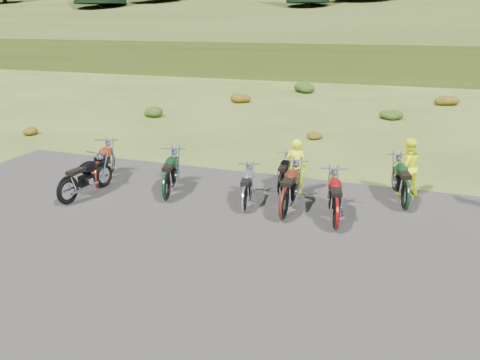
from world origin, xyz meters
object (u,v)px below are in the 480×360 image
at_px(motorcycle_7, 404,210).
at_px(person_middle, 296,167).
at_px(motorcycle_3, 244,212).
at_px(motorcycle_0, 70,205).

height_order(motorcycle_7, person_middle, person_middle).
distance_m(motorcycle_7, person_middle, 3.10).
bearing_deg(motorcycle_3, motorcycle_0, 91.52).
bearing_deg(person_middle, motorcycle_3, 55.93).
distance_m(motorcycle_0, motorcycle_7, 8.93).
distance_m(motorcycle_0, person_middle, 6.29).
xyz_separation_m(motorcycle_0, motorcycle_7, (8.56, 2.53, 0.00)).
bearing_deg(motorcycle_0, person_middle, -58.05).
relative_size(motorcycle_3, motorcycle_7, 0.85).
height_order(motorcycle_0, person_middle, person_middle).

